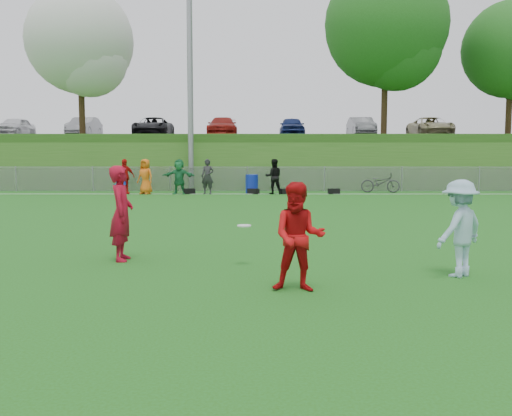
{
  "coord_description": "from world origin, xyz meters",
  "views": [
    {
      "loc": [
        0.53,
        -9.48,
        2.03
      ],
      "look_at": [
        0.5,
        0.5,
        1.05
      ],
      "focal_mm": 40.0,
      "sensor_mm": 36.0,
      "label": 1
    }
  ],
  "objects_px": {
    "player_blue": "(460,228)",
    "player_red_left": "(122,213)",
    "frisbee": "(244,226)",
    "player_red_center": "(299,237)",
    "recycling_bin": "(252,184)",
    "bicycle": "(380,183)"
  },
  "relations": [
    {
      "from": "player_red_center",
      "to": "recycling_bin",
      "type": "relative_size",
      "value": 1.73
    },
    {
      "from": "player_red_center",
      "to": "player_blue",
      "type": "relative_size",
      "value": 1.01
    },
    {
      "from": "player_red_left",
      "to": "bicycle",
      "type": "bearing_deg",
      "value": -30.31
    },
    {
      "from": "player_red_center",
      "to": "frisbee",
      "type": "relative_size",
      "value": 6.3
    },
    {
      "from": "player_blue",
      "to": "frisbee",
      "type": "height_order",
      "value": "player_blue"
    },
    {
      "from": "player_blue",
      "to": "bicycle",
      "type": "bearing_deg",
      "value": -135.45
    },
    {
      "from": "player_blue",
      "to": "player_red_left",
      "type": "bearing_deg",
      "value": -50.09
    },
    {
      "from": "player_red_left",
      "to": "player_red_center",
      "type": "xyz_separation_m",
      "value": [
        3.14,
        -2.35,
        -0.09
      ]
    },
    {
      "from": "frisbee",
      "to": "recycling_bin",
      "type": "bearing_deg",
      "value": 90.13
    },
    {
      "from": "player_red_center",
      "to": "frisbee",
      "type": "height_order",
      "value": "player_red_center"
    },
    {
      "from": "player_blue",
      "to": "recycling_bin",
      "type": "height_order",
      "value": "player_blue"
    },
    {
      "from": "player_red_left",
      "to": "player_blue",
      "type": "relative_size",
      "value": 1.12
    },
    {
      "from": "player_red_center",
      "to": "frisbee",
      "type": "xyz_separation_m",
      "value": [
        -0.84,
        1.85,
        -0.08
      ]
    },
    {
      "from": "frisbee",
      "to": "bicycle",
      "type": "height_order",
      "value": "bicycle"
    },
    {
      "from": "player_red_center",
      "to": "bicycle",
      "type": "distance_m",
      "value": 21.04
    },
    {
      "from": "bicycle",
      "to": "recycling_bin",
      "type": "bearing_deg",
      "value": 103.7
    },
    {
      "from": "player_red_center",
      "to": "player_blue",
      "type": "height_order",
      "value": "player_red_center"
    },
    {
      "from": "player_red_left",
      "to": "bicycle",
      "type": "relative_size",
      "value": 0.93
    },
    {
      "from": "player_blue",
      "to": "player_red_center",
      "type": "bearing_deg",
      "value": -16.65
    },
    {
      "from": "player_red_center",
      "to": "bicycle",
      "type": "bearing_deg",
      "value": 81.19
    },
    {
      "from": "frisbee",
      "to": "recycling_bin",
      "type": "xyz_separation_m",
      "value": [
        -0.04,
        17.96,
        -0.26
      ]
    },
    {
      "from": "player_red_center",
      "to": "player_red_left",
      "type": "bearing_deg",
      "value": 149.65
    }
  ]
}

